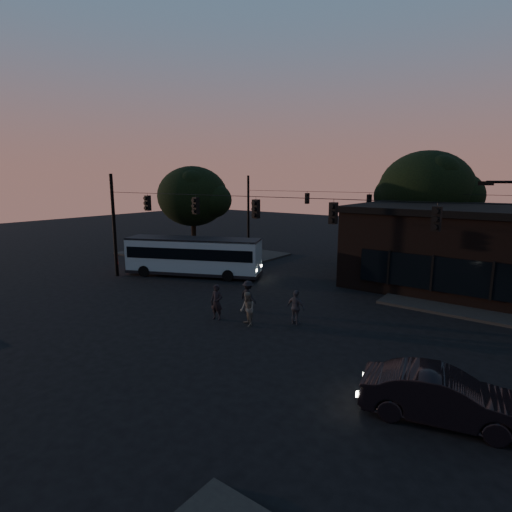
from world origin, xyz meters
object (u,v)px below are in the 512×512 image
Objects in this scene: building at (478,248)px; pedestrian_b at (247,309)px; bus at (193,255)px; car at (443,397)px; pedestrian_a at (217,302)px; pedestrian_d at (248,296)px; pedestrian_c at (296,307)px.

building reaches higher than pedestrian_b.
car is (19.17, -8.57, -0.82)m from bus.
pedestrian_a is (-11.30, 2.49, 0.15)m from car.
bus is at bearing -15.63° from pedestrian_d.
building reaches higher than pedestrian_d.
bus reaches higher than pedestrian_c.
pedestrian_a is 1.82m from pedestrian_b.
pedestrian_b is 0.98× the size of pedestrian_d.
bus is 9.97m from pedestrian_a.
building reaches higher than pedestrian_c.
pedestrian_b is 2.41m from pedestrian_c.
pedestrian_c is at bearing 15.44° from pedestrian_a.
building is 17.23m from car.
bus reaches higher than pedestrian_a.
pedestrian_a reaches higher than pedestrian_b.
building is 16.39m from pedestrian_b.
pedestrian_a is at bearing 64.14° from car.
pedestrian_c is (11.48, -4.23, -0.72)m from bus.
pedestrian_d is (-10.83, 4.50, 0.09)m from car.
pedestrian_a is (-9.59, -14.55, -1.79)m from building.
bus is 12.26m from pedestrian_c.
building reaches higher than car.
pedestrian_d is (-3.13, 0.17, -0.01)m from pedestrian_c.
pedestrian_c is 3.14m from pedestrian_d.
bus is at bearing 52.48° from car.
pedestrian_c is at bearing 47.15° from car.
pedestrian_c is (-5.98, -12.70, -1.84)m from building.
building is 1.52× the size of bus.
car is 2.73× the size of pedestrian_d.
bus is 5.83× the size of pedestrian_c.
pedestrian_d is at bearing 3.31° from pedestrian_c.
pedestrian_b is at bearing 48.00° from pedestrian_c.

